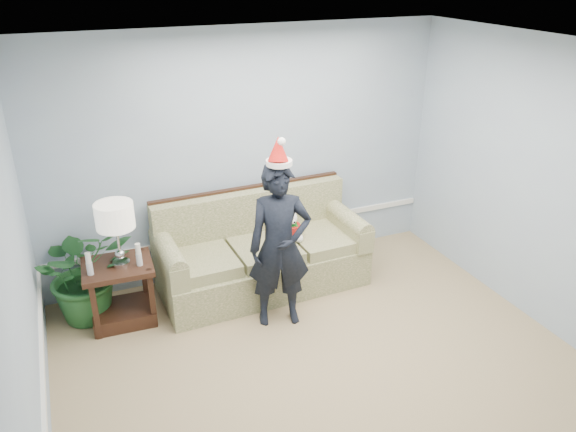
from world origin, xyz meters
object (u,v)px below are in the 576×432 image
(man, at_px, (280,246))
(teddy_bear, at_px, (290,229))
(sofa, at_px, (260,254))
(table_lamp, at_px, (115,218))
(side_table, at_px, (122,299))
(houseplant, at_px, (85,271))

(man, xyz_separation_m, teddy_bear, (0.36, 0.59, -0.15))
(sofa, relative_size, table_lamp, 3.49)
(side_table, bearing_deg, houseplant, 144.20)
(man, bearing_deg, table_lamp, 170.63)
(sofa, xyz_separation_m, man, (-0.06, -0.71, 0.46))
(sofa, distance_m, side_table, 1.51)
(table_lamp, distance_m, houseplant, 0.72)
(table_lamp, relative_size, man, 0.39)
(houseplant, relative_size, teddy_bear, 2.85)
(table_lamp, height_order, houseplant, table_lamp)
(sofa, relative_size, side_table, 3.24)
(side_table, bearing_deg, teddy_bear, -0.13)
(teddy_bear, bearing_deg, houseplant, 167.61)
(man, relative_size, teddy_bear, 4.59)
(man, distance_m, teddy_bear, 0.71)
(sofa, relative_size, man, 1.35)
(table_lamp, bearing_deg, houseplant, 146.23)
(table_lamp, bearing_deg, teddy_bear, 0.29)
(houseplant, distance_m, man, 1.93)
(sofa, xyz_separation_m, houseplant, (-1.79, 0.09, 0.15))
(sofa, xyz_separation_m, teddy_bear, (0.30, -0.12, 0.30))
(side_table, xyz_separation_m, houseplant, (-0.29, 0.21, 0.26))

